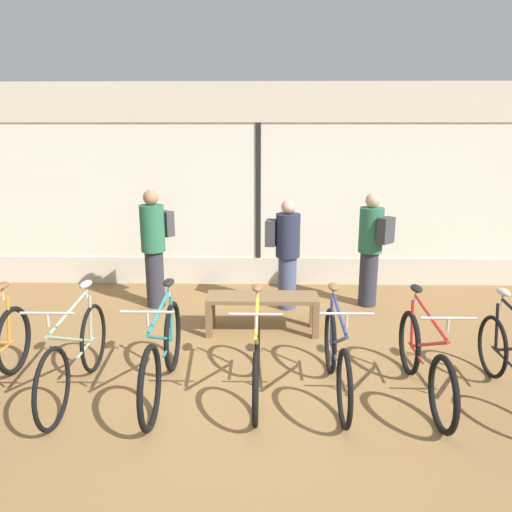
{
  "coord_description": "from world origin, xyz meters",
  "views": [
    {
      "loc": [
        0.12,
        -4.62,
        2.56
      ],
      "look_at": [
        0.0,
        1.51,
        0.95
      ],
      "focal_mm": 35.0,
      "sensor_mm": 36.0,
      "label": 1
    }
  ],
  "objects_px": {
    "bicycle_center_left": "(163,355)",
    "bicycle_right": "(424,362)",
    "customer_by_window": "(371,246)",
    "display_bench": "(262,302)",
    "customer_near_rack": "(154,245)",
    "bicycle_left": "(75,356)",
    "bicycle_center": "(257,358)",
    "customer_mid_floor": "(286,251)",
    "bicycle_center_right": "(337,358)"
  },
  "relations": [
    {
      "from": "bicycle_center_left",
      "to": "bicycle_right",
      "type": "xyz_separation_m",
      "value": [
        2.51,
        -0.01,
        -0.03
      ]
    },
    {
      "from": "bicycle_center_left",
      "to": "customer_by_window",
      "type": "xyz_separation_m",
      "value": [
        2.5,
        2.54,
        0.48
      ]
    },
    {
      "from": "display_bench",
      "to": "customer_near_rack",
      "type": "height_order",
      "value": "customer_near_rack"
    },
    {
      "from": "bicycle_left",
      "to": "display_bench",
      "type": "bearing_deg",
      "value": 40.87
    },
    {
      "from": "bicycle_center_left",
      "to": "bicycle_right",
      "type": "bearing_deg",
      "value": -0.33
    },
    {
      "from": "bicycle_center_left",
      "to": "customer_by_window",
      "type": "height_order",
      "value": "customer_by_window"
    },
    {
      "from": "bicycle_center_left",
      "to": "bicycle_left",
      "type": "bearing_deg",
      "value": -178.51
    },
    {
      "from": "bicycle_left",
      "to": "bicycle_center",
      "type": "bearing_deg",
      "value": 1.77
    },
    {
      "from": "bicycle_right",
      "to": "display_bench",
      "type": "relative_size",
      "value": 1.23
    },
    {
      "from": "bicycle_center_left",
      "to": "customer_by_window",
      "type": "distance_m",
      "value": 3.59
    },
    {
      "from": "bicycle_center",
      "to": "customer_by_window",
      "type": "relative_size",
      "value": 1.0
    },
    {
      "from": "customer_mid_floor",
      "to": "bicycle_left",
      "type": "bearing_deg",
      "value": -131.11
    },
    {
      "from": "bicycle_right",
      "to": "customer_mid_floor",
      "type": "bearing_deg",
      "value": 116.94
    },
    {
      "from": "customer_by_window",
      "to": "customer_mid_floor",
      "type": "distance_m",
      "value": 1.22
    },
    {
      "from": "bicycle_right",
      "to": "display_bench",
      "type": "bearing_deg",
      "value": 135.29
    },
    {
      "from": "bicycle_right",
      "to": "customer_by_window",
      "type": "relative_size",
      "value": 1.04
    },
    {
      "from": "bicycle_left",
      "to": "bicycle_center_right",
      "type": "bearing_deg",
      "value": 0.96
    },
    {
      "from": "display_bench",
      "to": "customer_mid_floor",
      "type": "distance_m",
      "value": 1.04
    },
    {
      "from": "bicycle_center_left",
      "to": "bicycle_center_right",
      "type": "bearing_deg",
      "value": 0.69
    },
    {
      "from": "display_bench",
      "to": "customer_by_window",
      "type": "xyz_separation_m",
      "value": [
        1.54,
        1.01,
        0.49
      ]
    },
    {
      "from": "customer_near_rack",
      "to": "customer_by_window",
      "type": "xyz_separation_m",
      "value": [
        3.09,
        0.08,
        -0.03
      ]
    },
    {
      "from": "bicycle_center",
      "to": "customer_mid_floor",
      "type": "bearing_deg",
      "value": 81.12
    },
    {
      "from": "bicycle_left",
      "to": "customer_by_window",
      "type": "relative_size",
      "value": 1.08
    },
    {
      "from": "customer_near_rack",
      "to": "customer_mid_floor",
      "type": "xyz_separation_m",
      "value": [
        1.87,
        -0.05,
        -0.07
      ]
    },
    {
      "from": "bicycle_right",
      "to": "bicycle_center_left",
      "type": "bearing_deg",
      "value": 179.67
    },
    {
      "from": "bicycle_center_left",
      "to": "customer_mid_floor",
      "type": "xyz_separation_m",
      "value": [
        1.28,
        2.41,
        0.44
      ]
    },
    {
      "from": "bicycle_center",
      "to": "bicycle_right",
      "type": "relative_size",
      "value": 0.96
    },
    {
      "from": "bicycle_center",
      "to": "bicycle_right",
      "type": "xyz_separation_m",
      "value": [
        1.6,
        -0.05,
        0.0
      ]
    },
    {
      "from": "display_bench",
      "to": "customer_mid_floor",
      "type": "bearing_deg",
      "value": 69.53
    },
    {
      "from": "display_bench",
      "to": "bicycle_center_left",
      "type": "bearing_deg",
      "value": -121.89
    },
    {
      "from": "bicycle_right",
      "to": "customer_mid_floor",
      "type": "relative_size",
      "value": 1.09
    },
    {
      "from": "customer_mid_floor",
      "to": "bicycle_center_right",
      "type": "bearing_deg",
      "value": -80.5
    },
    {
      "from": "bicycle_left",
      "to": "bicycle_center_left",
      "type": "height_order",
      "value": "bicycle_center_left"
    },
    {
      "from": "bicycle_right",
      "to": "customer_mid_floor",
      "type": "xyz_separation_m",
      "value": [
        -1.23,
        2.43,
        0.47
      ]
    },
    {
      "from": "bicycle_right",
      "to": "bicycle_center",
      "type": "bearing_deg",
      "value": 178.34
    },
    {
      "from": "bicycle_right",
      "to": "bicycle_left",
      "type": "bearing_deg",
      "value": -179.87
    },
    {
      "from": "bicycle_left",
      "to": "bicycle_right",
      "type": "height_order",
      "value": "bicycle_left"
    },
    {
      "from": "customer_near_rack",
      "to": "customer_by_window",
      "type": "relative_size",
      "value": 1.03
    },
    {
      "from": "bicycle_right",
      "to": "bicycle_center_right",
      "type": "bearing_deg",
      "value": 177.61
    },
    {
      "from": "customer_mid_floor",
      "to": "bicycle_center",
      "type": "bearing_deg",
      "value": -98.88
    },
    {
      "from": "bicycle_right",
      "to": "customer_near_rack",
      "type": "xyz_separation_m",
      "value": [
        -3.11,
        2.47,
        0.54
      ]
    },
    {
      "from": "customer_by_window",
      "to": "display_bench",
      "type": "bearing_deg",
      "value": -146.89
    },
    {
      "from": "customer_by_window",
      "to": "customer_mid_floor",
      "type": "bearing_deg",
      "value": -174.06
    },
    {
      "from": "customer_near_rack",
      "to": "customer_mid_floor",
      "type": "height_order",
      "value": "customer_near_rack"
    },
    {
      "from": "bicycle_right",
      "to": "customer_mid_floor",
      "type": "height_order",
      "value": "customer_mid_floor"
    },
    {
      "from": "bicycle_right",
      "to": "customer_by_window",
      "type": "bearing_deg",
      "value": 90.4
    },
    {
      "from": "display_bench",
      "to": "customer_mid_floor",
      "type": "height_order",
      "value": "customer_mid_floor"
    },
    {
      "from": "bicycle_center",
      "to": "bicycle_right",
      "type": "bearing_deg",
      "value": -1.66
    },
    {
      "from": "bicycle_center_right",
      "to": "customer_mid_floor",
      "type": "height_order",
      "value": "customer_mid_floor"
    },
    {
      "from": "bicycle_right",
      "to": "display_bench",
      "type": "xyz_separation_m",
      "value": [
        -1.56,
        1.55,
        0.02
      ]
    }
  ]
}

